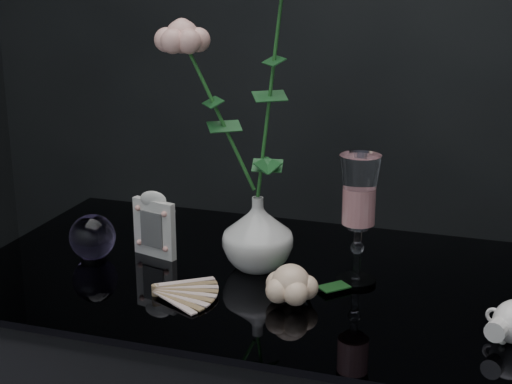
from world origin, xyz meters
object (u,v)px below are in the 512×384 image
(vase, at_px, (258,233))
(paperweight, at_px, (92,237))
(loose_rose, at_px, (291,284))
(picture_frame, at_px, (154,224))
(wine_glass, at_px, (358,220))

(vase, xyz_separation_m, paperweight, (-0.29, -0.05, -0.02))
(loose_rose, bearing_deg, picture_frame, 141.90)
(picture_frame, height_order, loose_rose, picture_frame)
(vase, bearing_deg, loose_rose, -51.85)
(picture_frame, relative_size, paperweight, 1.49)
(wine_glass, xyz_separation_m, picture_frame, (-0.37, 0.00, -0.05))
(vase, distance_m, wine_glass, 0.18)
(picture_frame, relative_size, loose_rose, 0.66)
(wine_glass, relative_size, loose_rose, 1.18)
(vase, xyz_separation_m, wine_glass, (0.17, -0.01, 0.04))
(vase, bearing_deg, paperweight, -170.19)
(wine_glass, xyz_separation_m, loose_rose, (-0.08, -0.11, -0.08))
(wine_glass, distance_m, paperweight, 0.47)
(wine_glass, height_order, picture_frame, wine_glass)
(wine_glass, height_order, loose_rose, wine_glass)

